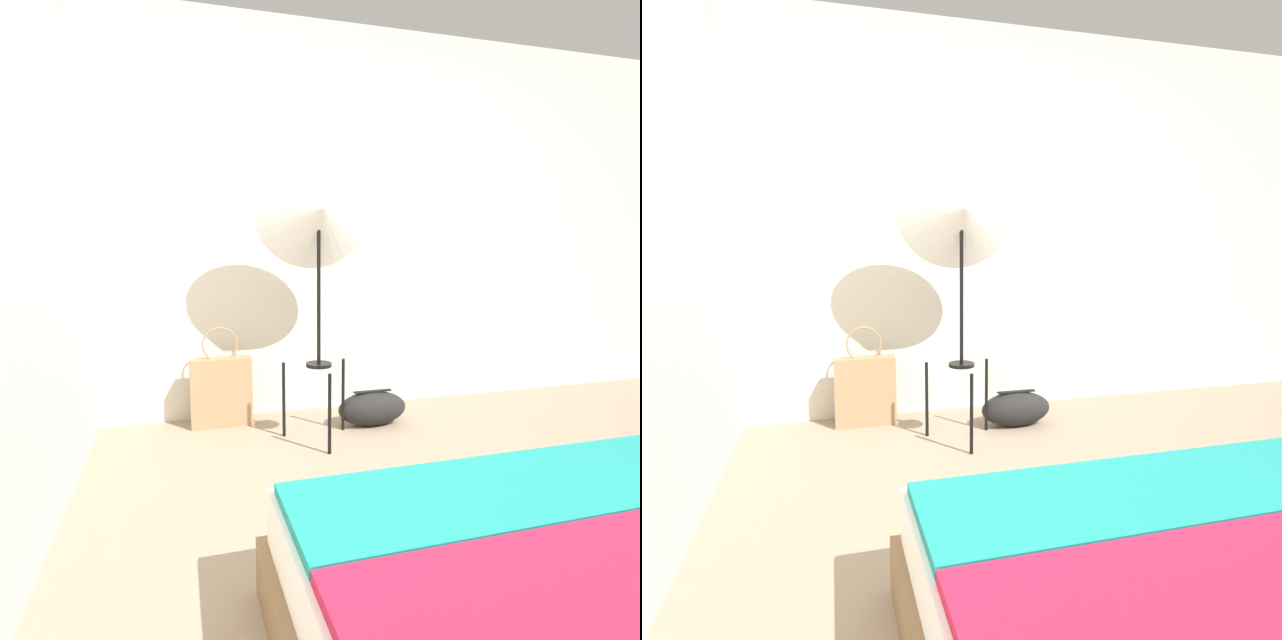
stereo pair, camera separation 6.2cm
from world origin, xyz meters
TOP-DOWN VIEW (x-y plane):
  - ground_plane at (0.00, 0.00)m, footprint 14.00×14.00m
  - wall_back at (0.00, 2.05)m, footprint 8.00×0.05m
  - wall_side_left at (-1.32, 1.00)m, footprint 0.05×8.00m
  - photo_umbrella at (0.00, 1.46)m, footprint 0.75×0.38m
  - tote_bag at (-0.54, 1.86)m, footprint 0.39×0.11m
  - duffel_bag at (0.40, 1.60)m, footprint 0.46×0.22m

SIDE VIEW (x-z plane):
  - ground_plane at x=0.00m, z-range 0.00..0.00m
  - duffel_bag at x=0.40m, z-range 0.00..0.22m
  - tote_bag at x=-0.54m, z-range -0.09..0.56m
  - wall_back at x=0.00m, z-range 0.00..2.60m
  - wall_side_left at x=-1.32m, z-range 0.00..2.60m
  - photo_umbrella at x=0.00m, z-range 0.48..2.24m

